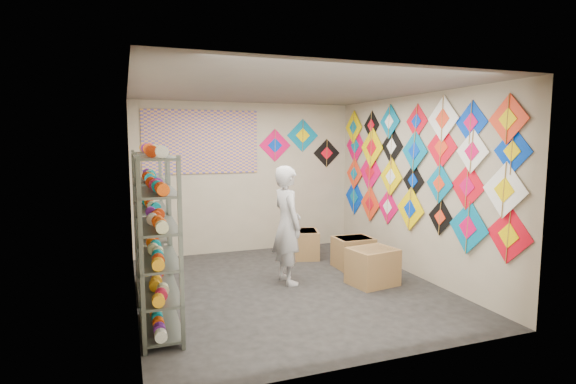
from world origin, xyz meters
name	(u,v)px	position (x,y,z in m)	size (l,w,h in m)	color
ground	(289,288)	(0.00, 0.00, 0.00)	(4.50, 4.50, 0.00)	black
room_walls	(289,169)	(0.00, 0.00, 1.64)	(4.50, 4.50, 4.50)	tan
shelf_rack_front	(158,244)	(-1.78, -0.85, 0.95)	(0.40, 1.10, 1.90)	#4C5147
shelf_rack_back	(151,223)	(-1.78, 0.45, 0.95)	(0.40, 1.10, 1.90)	#4C5147
string_spools	(153,224)	(-1.78, -0.20, 1.05)	(0.12, 2.36, 0.12)	red
kite_wall_display	(410,168)	(1.98, 0.07, 1.62)	(0.06, 4.33, 2.03)	red
back_wall_kites	(300,144)	(1.05, 2.24, 1.96)	(1.63, 0.02, 0.92)	#E2054F
poster	(201,142)	(-0.80, 2.23, 2.00)	(2.00, 0.01, 1.10)	#534698
shopkeeper	(287,225)	(0.06, 0.23, 0.84)	(0.45, 0.64, 1.68)	beige
carton_a	(373,267)	(1.17, -0.27, 0.26)	(0.62, 0.52, 0.52)	olive
carton_b	(353,252)	(1.33, 0.60, 0.24)	(0.59, 0.48, 0.48)	olive
carton_c	(303,244)	(0.79, 1.40, 0.24)	(0.50, 0.55, 0.48)	olive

